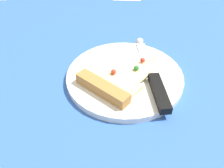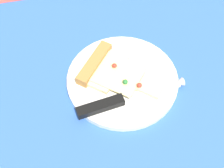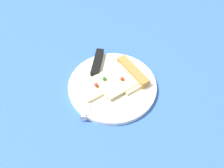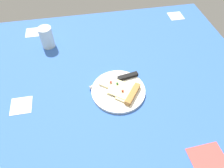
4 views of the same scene
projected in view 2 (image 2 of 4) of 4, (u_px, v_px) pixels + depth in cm
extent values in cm
cube|color=#3360B7|center=(124.00, 79.00, 71.50)|extent=(138.44, 138.44, 3.00)
cube|color=white|center=(104.00, 72.00, 70.84)|extent=(9.00, 9.00, 0.20)
cylinder|color=white|center=(122.00, 80.00, 68.76)|extent=(24.59, 24.59, 1.33)
cube|color=beige|center=(106.00, 70.00, 68.81)|extent=(11.46, 12.38, 1.00)
cube|color=beige|center=(129.00, 79.00, 67.41)|extent=(8.83, 9.12, 1.00)
cube|color=beige|center=(150.00, 88.00, 66.14)|extent=(6.32, 6.02, 1.00)
cube|color=#F2E099|center=(118.00, 73.00, 67.51)|extent=(13.53, 13.39, 0.30)
cube|color=#B27A3D|center=(94.00, 64.00, 69.08)|extent=(9.37, 11.10, 2.20)
sphere|color=red|center=(114.00, 66.00, 67.82)|extent=(1.08, 1.08, 1.08)
sphere|color=red|center=(139.00, 85.00, 64.94)|extent=(1.08, 1.08, 1.08)
sphere|color=#2D7A38|center=(125.00, 82.00, 65.40)|extent=(1.09, 1.09, 1.09)
cube|color=silver|center=(154.00, 91.00, 66.15)|extent=(12.17, 4.02, 0.30)
cone|color=silver|center=(179.00, 83.00, 67.31)|extent=(2.31, 2.31, 2.00)
cube|color=black|center=(101.00, 106.00, 63.30)|extent=(10.23, 3.88, 1.60)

